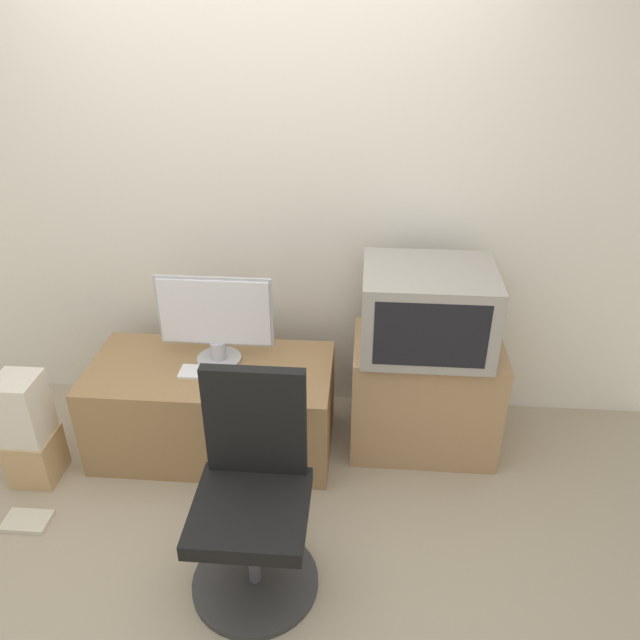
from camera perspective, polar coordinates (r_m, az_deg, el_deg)
name	(u,v)px	position (r m, az deg, el deg)	size (l,w,h in m)	color
ground_plane	(230,571)	(2.96, -8.25, -21.75)	(12.00, 12.00, 0.00)	tan
wall_back	(264,188)	(3.32, -5.13, 11.91)	(4.40, 0.05, 2.60)	silver
desk	(213,407)	(3.40, -9.72, -7.86)	(1.25, 0.61, 0.51)	#937047
side_stand	(424,394)	(3.39, 9.48, -6.67)	(0.76, 0.50, 0.63)	#A37F56
main_monitor	(216,320)	(3.17, -9.53, 0.04)	(0.59, 0.23, 0.48)	#B2B2B7
keyboard	(216,373)	(3.19, -9.53, -4.78)	(0.37, 0.12, 0.01)	white
mouse	(262,376)	(3.13, -5.33, -5.10)	(0.06, 0.04, 0.03)	#4C4C51
crt_tv	(427,310)	(3.08, 9.77, 0.93)	(0.63, 0.51, 0.42)	gray
office_chair	(253,504)	(2.64, -6.13, -16.39)	(0.54, 0.54, 0.97)	#333333
cardboard_box_lower	(36,456)	(3.56, -24.52, -11.24)	(0.22, 0.23, 0.26)	tan
cardboard_box_upper	(22,409)	(3.38, -25.58, -7.31)	(0.20, 0.21, 0.35)	beige
book	(27,521)	(3.40, -25.21, -16.31)	(0.21, 0.14, 0.02)	beige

